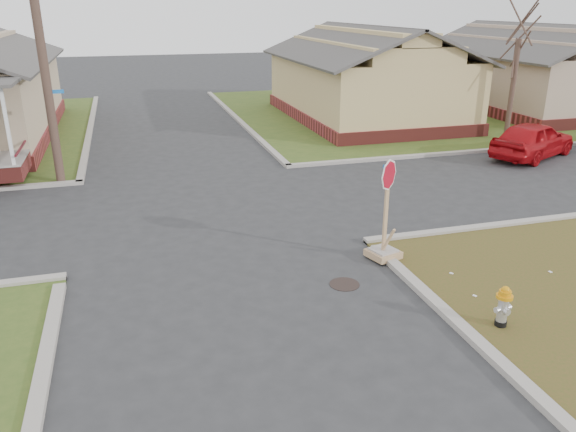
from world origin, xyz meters
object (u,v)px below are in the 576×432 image
object	(u,v)px
utility_pole	(40,37)
fire_hydrant	(503,304)
red_sedan	(533,139)
stop_sign	(384,237)

from	to	relation	value
utility_pole	fire_hydrant	distance (m)	15.13
fire_hydrant	red_sedan	size ratio (longest dim) A/B	0.19
stop_sign	red_sedan	world-z (taller)	stop_sign
utility_pole	red_sedan	distance (m)	17.78
utility_pole	red_sedan	world-z (taller)	utility_pole
fire_hydrant	utility_pole	bearing A→B (deg)	118.21
utility_pole	fire_hydrant	size ratio (longest dim) A/B	11.23
fire_hydrant	stop_sign	bearing A→B (deg)	95.57
fire_hydrant	stop_sign	xyz separation A→B (m)	(-0.79, 3.34, 0.07)
red_sedan	utility_pole	bearing A→B (deg)	60.14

